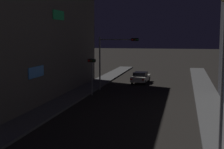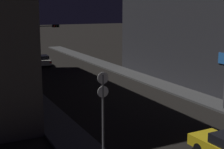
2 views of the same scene
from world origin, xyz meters
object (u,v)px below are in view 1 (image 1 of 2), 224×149
Objects in this scene: far_car at (141,77)px; traffic_light_overhead at (114,53)px; street_lamp_near_block at (224,47)px; traffic_light_left_kerb at (92,69)px.

traffic_light_overhead is at bearing -108.79° from far_car.
street_lamp_near_block is at bearing -74.48° from far_car.
traffic_light_overhead is 1.55× the size of traffic_light_left_kerb.
street_lamp_near_block is at bearing -55.81° from traffic_light_left_kerb.
street_lamp_near_block is (11.00, -16.19, 2.86)m from traffic_light_left_kerb.
far_car is 1.20× the size of traffic_light_left_kerb.
traffic_light_left_kerb is (-1.58, -3.35, -1.50)m from traffic_light_overhead.
far_car is 0.77× the size of traffic_light_overhead.
traffic_light_overhead is 0.74× the size of street_lamp_near_block.
traffic_light_overhead reaches higher than traffic_light_left_kerb.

